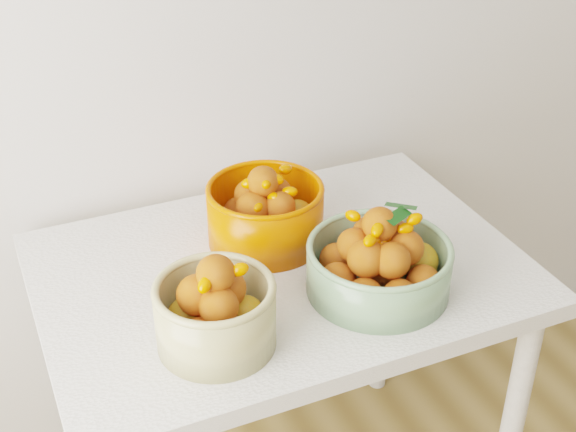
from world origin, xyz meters
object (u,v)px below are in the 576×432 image
table (281,302)px  bowl_cream (215,312)px  bowl_orange (266,213)px  bowl_green (379,263)px

table → bowl_cream: size_ratio=3.86×
table → bowl_orange: (0.01, 0.10, 0.17)m
bowl_cream → bowl_green: (0.35, 0.03, -0.01)m
table → bowl_cream: bearing=-138.9°
table → bowl_green: (0.14, -0.15, 0.16)m
bowl_cream → bowl_orange: 0.35m
table → bowl_green: bowl_green is taller
bowl_green → bowl_orange: bearing=118.0°
bowl_cream → bowl_green: bowl_cream is taller
bowl_cream → bowl_orange: bowl_cream is taller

